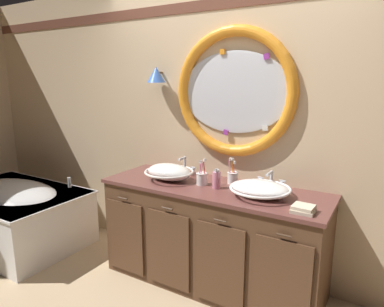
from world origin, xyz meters
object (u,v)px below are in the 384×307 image
at_px(sink_basin_left, 169,172).
at_px(folded_hand_towel, 303,209).
at_px(bathtub, 13,211).
at_px(soap_dispenser, 217,179).
at_px(sink_basin_right, 260,189).
at_px(toothbrush_holder_left, 202,178).
at_px(toothbrush_holder_right, 233,177).

height_order(sink_basin_left, folded_hand_towel, sink_basin_left).
distance_m(bathtub, sink_basin_left, 1.90).
height_order(soap_dispenser, folded_hand_towel, soap_dispenser).
height_order(sink_basin_right, soap_dispenser, soap_dispenser).
distance_m(bathtub, toothbrush_holder_left, 2.19).
height_order(toothbrush_holder_left, toothbrush_holder_right, same).
xyz_separation_m(sink_basin_right, toothbrush_holder_left, (-0.51, 0.02, 0.00)).
xyz_separation_m(toothbrush_holder_left, toothbrush_holder_right, (0.20, 0.16, -0.00)).
height_order(bathtub, sink_basin_right, sink_basin_right).
distance_m(toothbrush_holder_right, folded_hand_towel, 0.75).
bearing_deg(soap_dispenser, toothbrush_holder_left, 172.24).
height_order(bathtub, toothbrush_holder_right, toothbrush_holder_right).
bearing_deg(soap_dispenser, sink_basin_right, 0.06).
distance_m(sink_basin_right, toothbrush_holder_left, 0.51).
bearing_deg(folded_hand_towel, soap_dispenser, 167.31).
relative_size(sink_basin_right, toothbrush_holder_right, 2.06).
bearing_deg(soap_dispenser, toothbrush_holder_right, 72.54).
height_order(sink_basin_left, toothbrush_holder_right, toothbrush_holder_right).
distance_m(bathtub, sink_basin_right, 2.68).
relative_size(sink_basin_left, folded_hand_towel, 2.95).
bearing_deg(toothbrush_holder_right, soap_dispenser, -107.46).
bearing_deg(toothbrush_holder_right, sink_basin_right, -30.72).
relative_size(toothbrush_holder_right, soap_dispenser, 1.35).
bearing_deg(soap_dispenser, folded_hand_towel, -12.69).
distance_m(bathtub, folded_hand_towel, 3.00).
bearing_deg(sink_basin_left, toothbrush_holder_right, 19.41).
relative_size(bathtub, soap_dispenser, 9.38).
bearing_deg(sink_basin_right, toothbrush_holder_left, 177.81).
xyz_separation_m(sink_basin_left, toothbrush_holder_left, (0.31, 0.02, -0.01)).
bearing_deg(bathtub, toothbrush_holder_left, 10.89).
height_order(toothbrush_holder_left, soap_dispenser, toothbrush_holder_left).
distance_m(sink_basin_left, toothbrush_holder_right, 0.55).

